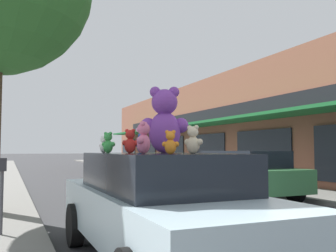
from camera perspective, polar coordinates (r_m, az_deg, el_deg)
The scene contains 14 objects.
ground_plane at distance 7.07m, azimuth 15.94°, elevation -16.02°, with size 260.00×260.00×0.00m, color #333335.
storefront_row at distance 23.68m, azimuth 23.77°, elevation -0.17°, with size 15.50×40.04×5.63m.
plush_art_car at distance 5.11m, azimuth -1.28°, elevation -11.94°, with size 1.95×4.71×1.49m.
teddy_bear_giant at distance 5.22m, azimuth -0.53°, elevation 0.77°, with size 0.71×0.51×0.93m.
teddy_bear_blue at distance 5.69m, azimuth -4.15°, elevation -2.72°, with size 0.21×0.18×0.28m.
teddy_bear_pink at distance 4.33m, azimuth -3.77°, elevation -1.87°, with size 0.24×0.27×0.38m.
teddy_bear_cream at distance 4.35m, azimuth 3.84°, elevation -2.16°, with size 0.20×0.25×0.33m.
teddy_bear_red at distance 5.21m, azimuth -5.79°, elevation -2.36°, with size 0.24×0.22×0.34m.
teddy_bear_green at distance 5.22m, azimuth -9.12°, elevation -2.56°, with size 0.19×0.21×0.29m.
teddy_bear_orange at distance 4.04m, azimuth 0.37°, elevation -2.55°, with size 0.19×0.16×0.26m.
teddy_bear_brown at distance 5.85m, azimuth 0.56°, elevation -2.27°, with size 0.28×0.24×0.39m.
teddy_bear_white at distance 5.43m, azimuth -9.75°, elevation -2.83°, with size 0.15×0.18×0.25m.
parked_car_far_center at distance 11.98m, azimuth 11.41°, elevation -6.97°, with size 1.86×4.37×1.49m.
parking_meter at distance 6.94m, azimuth -24.01°, elevation -8.29°, with size 0.14×0.10×1.27m.
Camera 1 is at (-4.33, -5.37, 1.54)m, focal length 40.00 mm.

